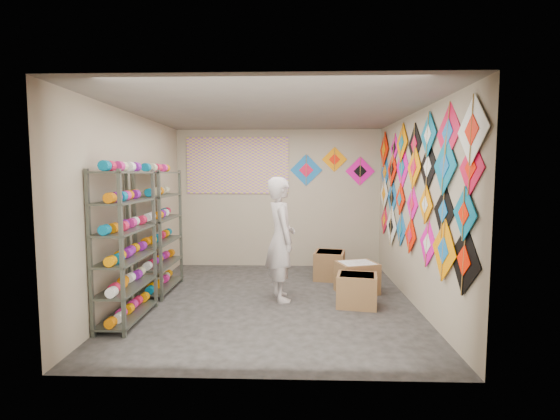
{
  "coord_description": "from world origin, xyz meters",
  "views": [
    {
      "loc": [
        0.3,
        -5.74,
        1.85
      ],
      "look_at": [
        0.1,
        0.3,
        1.3
      ],
      "focal_mm": 26.0,
      "sensor_mm": 36.0,
      "label": 1
    }
  ],
  "objects_px": {
    "shopkeeper": "(281,239)",
    "carton_a": "(357,290)",
    "carton_b": "(357,278)",
    "shelf_rack_back": "(160,231)",
    "carton_c": "(329,265)",
    "shelf_rack_front": "(125,246)"
  },
  "relations": [
    {
      "from": "shelf_rack_front",
      "to": "shopkeeper",
      "type": "relative_size",
      "value": 1.06
    },
    {
      "from": "carton_a",
      "to": "carton_c",
      "type": "relative_size",
      "value": 0.98
    },
    {
      "from": "carton_b",
      "to": "carton_c",
      "type": "relative_size",
      "value": 1.05
    },
    {
      "from": "shelf_rack_back",
      "to": "carton_b",
      "type": "bearing_deg",
      "value": -0.05
    },
    {
      "from": "shopkeeper",
      "to": "carton_c",
      "type": "distance_m",
      "value": 1.59
    },
    {
      "from": "carton_c",
      "to": "carton_b",
      "type": "bearing_deg",
      "value": -56.11
    },
    {
      "from": "carton_a",
      "to": "carton_b",
      "type": "bearing_deg",
      "value": 91.92
    },
    {
      "from": "shelf_rack_front",
      "to": "carton_b",
      "type": "xyz_separation_m",
      "value": [
        3.07,
        1.3,
        -0.71
      ]
    },
    {
      "from": "shopkeeper",
      "to": "carton_a",
      "type": "distance_m",
      "value": 1.29
    },
    {
      "from": "shopkeeper",
      "to": "carton_c",
      "type": "relative_size",
      "value": 3.24
    },
    {
      "from": "shelf_rack_back",
      "to": "carton_c",
      "type": "distance_m",
      "value": 2.93
    },
    {
      "from": "carton_a",
      "to": "carton_c",
      "type": "bearing_deg",
      "value": 110.44
    },
    {
      "from": "shelf_rack_back",
      "to": "carton_c",
      "type": "relative_size",
      "value": 3.43
    },
    {
      "from": "shopkeeper",
      "to": "carton_a",
      "type": "height_order",
      "value": "shopkeeper"
    },
    {
      "from": "shelf_rack_back",
      "to": "carton_a",
      "type": "relative_size",
      "value": 3.52
    },
    {
      "from": "carton_a",
      "to": "carton_b",
      "type": "relative_size",
      "value": 0.93
    },
    {
      "from": "shelf_rack_back",
      "to": "carton_b",
      "type": "relative_size",
      "value": 3.28
    },
    {
      "from": "carton_b",
      "to": "carton_c",
      "type": "distance_m",
      "value": 0.9
    },
    {
      "from": "shelf_rack_back",
      "to": "carton_b",
      "type": "height_order",
      "value": "shelf_rack_back"
    },
    {
      "from": "shopkeeper",
      "to": "carton_b",
      "type": "xyz_separation_m",
      "value": [
        1.17,
        0.36,
        -0.66
      ]
    },
    {
      "from": "carton_b",
      "to": "carton_c",
      "type": "height_order",
      "value": "carton_c"
    },
    {
      "from": "shopkeeper",
      "to": "carton_c",
      "type": "xyz_separation_m",
      "value": [
        0.82,
        1.19,
        -0.66
      ]
    }
  ]
}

